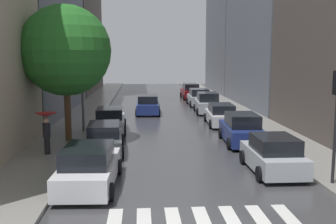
{
  "coord_description": "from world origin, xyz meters",
  "views": [
    {
      "loc": [
        -1.86,
        -9.77,
        5.02
      ],
      "look_at": [
        -0.07,
        16.27,
        1.27
      ],
      "focal_mm": 42.51,
      "sensor_mm": 36.0,
      "label": 1
    }
  ],
  "objects_px": {
    "parked_car_left_second": "(104,138)",
    "street_tree_left": "(66,51)",
    "car_midroad": "(148,105)",
    "parked_car_right_second": "(241,130)",
    "parked_car_right_fourth": "(207,104)",
    "parked_car_left_third": "(110,121)",
    "pedestrian_foreground": "(46,124)",
    "parked_car_right_third": "(221,115)",
    "parked_car_right_nearest": "(273,155)",
    "parked_car_right_fifth": "(199,98)",
    "parked_car_left_nearest": "(89,167)",
    "lamp_post_left": "(82,70)",
    "parked_car_right_sixth": "(190,92)"
  },
  "relations": [
    {
      "from": "parked_car_left_second",
      "to": "street_tree_left",
      "type": "bearing_deg",
      "value": 41.74
    },
    {
      "from": "car_midroad",
      "to": "parked_car_right_second",
      "type": "bearing_deg",
      "value": -155.67
    },
    {
      "from": "parked_car_right_fourth",
      "to": "parked_car_left_third",
      "type": "bearing_deg",
      "value": 138.45
    },
    {
      "from": "parked_car_left_second",
      "to": "pedestrian_foreground",
      "type": "bearing_deg",
      "value": 105.03
    },
    {
      "from": "street_tree_left",
      "to": "parked_car_right_third",
      "type": "bearing_deg",
      "value": 27.85
    },
    {
      "from": "parked_car_right_nearest",
      "to": "parked_car_right_fourth",
      "type": "xyz_separation_m",
      "value": [
        0.09,
        17.66,
        0.09
      ]
    },
    {
      "from": "parked_car_left_third",
      "to": "parked_car_right_fifth",
      "type": "relative_size",
      "value": 1.04
    },
    {
      "from": "parked_car_left_nearest",
      "to": "parked_car_right_fourth",
      "type": "bearing_deg",
      "value": -19.89
    },
    {
      "from": "parked_car_right_second",
      "to": "car_midroad",
      "type": "relative_size",
      "value": 1.01
    },
    {
      "from": "parked_car_left_nearest",
      "to": "parked_car_left_third",
      "type": "xyz_separation_m",
      "value": [
        -0.03,
        11.04,
        -0.01
      ]
    },
    {
      "from": "parked_car_right_second",
      "to": "parked_car_right_third",
      "type": "xyz_separation_m",
      "value": [
        0.06,
        6.14,
        -0.09
      ]
    },
    {
      "from": "parked_car_right_third",
      "to": "lamp_post_left",
      "type": "distance_m",
      "value": 10.36
    },
    {
      "from": "pedestrian_foreground",
      "to": "parked_car_right_nearest",
      "type": "bearing_deg",
      "value": -134.35
    },
    {
      "from": "parked_car_right_second",
      "to": "parked_car_right_nearest",
      "type": "bearing_deg",
      "value": -177.89
    },
    {
      "from": "parked_car_right_second",
      "to": "parked_car_right_fifth",
      "type": "height_order",
      "value": "parked_car_right_second"
    },
    {
      "from": "parked_car_left_second",
      "to": "lamp_post_left",
      "type": "relative_size",
      "value": 0.68
    },
    {
      "from": "parked_car_left_third",
      "to": "pedestrian_foreground",
      "type": "relative_size",
      "value": 2.13
    },
    {
      "from": "parked_car_right_fourth",
      "to": "pedestrian_foreground",
      "type": "height_order",
      "value": "pedestrian_foreground"
    },
    {
      "from": "car_midroad",
      "to": "parked_car_left_nearest",
      "type": "bearing_deg",
      "value": 173.69
    },
    {
      "from": "parked_car_right_fifth",
      "to": "parked_car_left_nearest",
      "type": "bearing_deg",
      "value": 162.46
    },
    {
      "from": "pedestrian_foreground",
      "to": "parked_car_left_nearest",
      "type": "bearing_deg",
      "value": -177.32
    },
    {
      "from": "parked_car_left_nearest",
      "to": "pedestrian_foreground",
      "type": "relative_size",
      "value": 2.31
    },
    {
      "from": "parked_car_right_third",
      "to": "lamp_post_left",
      "type": "height_order",
      "value": "lamp_post_left"
    },
    {
      "from": "parked_car_right_second",
      "to": "parked_car_left_third",
      "type": "bearing_deg",
      "value": 64.93
    },
    {
      "from": "parked_car_right_fifth",
      "to": "parked_car_left_second",
      "type": "bearing_deg",
      "value": 157.84
    },
    {
      "from": "parked_car_left_third",
      "to": "parked_car_left_nearest",
      "type": "bearing_deg",
      "value": 178.35
    },
    {
      "from": "parked_car_left_nearest",
      "to": "parked_car_right_second",
      "type": "xyz_separation_m",
      "value": [
        7.7,
        7.01,
        0.04
      ]
    },
    {
      "from": "parked_car_left_nearest",
      "to": "parked_car_right_third",
      "type": "distance_m",
      "value": 15.26
    },
    {
      "from": "parked_car_left_second",
      "to": "street_tree_left",
      "type": "distance_m",
      "value": 5.56
    },
    {
      "from": "parked_car_right_sixth",
      "to": "street_tree_left",
      "type": "bearing_deg",
      "value": 155.78
    },
    {
      "from": "parked_car_left_third",
      "to": "parked_car_right_sixth",
      "type": "height_order",
      "value": "parked_car_right_sixth"
    },
    {
      "from": "lamp_post_left",
      "to": "parked_car_left_nearest",
      "type": "bearing_deg",
      "value": -80.89
    },
    {
      "from": "car_midroad",
      "to": "parked_car_left_third",
      "type": "bearing_deg",
      "value": 163.31
    },
    {
      "from": "parked_car_left_third",
      "to": "parked_car_right_nearest",
      "type": "relative_size",
      "value": 1.09
    },
    {
      "from": "pedestrian_foreground",
      "to": "parked_car_right_second",
      "type": "bearing_deg",
      "value": -104.17
    },
    {
      "from": "parked_car_right_nearest",
      "to": "lamp_post_left",
      "type": "bearing_deg",
      "value": 46.13
    },
    {
      "from": "car_midroad",
      "to": "pedestrian_foreground",
      "type": "bearing_deg",
      "value": 161.34
    },
    {
      "from": "parked_car_right_sixth",
      "to": "pedestrian_foreground",
      "type": "distance_m",
      "value": 27.93
    },
    {
      "from": "parked_car_right_nearest",
      "to": "parked_car_right_second",
      "type": "distance_m",
      "value": 5.58
    },
    {
      "from": "parked_car_left_nearest",
      "to": "parked_car_right_sixth",
      "type": "height_order",
      "value": "parked_car_right_sixth"
    },
    {
      "from": "car_midroad",
      "to": "pedestrian_foreground",
      "type": "height_order",
      "value": "pedestrian_foreground"
    },
    {
      "from": "car_midroad",
      "to": "pedestrian_foreground",
      "type": "xyz_separation_m",
      "value": [
        -5.25,
        -14.34,
        0.9
      ]
    },
    {
      "from": "parked_car_left_nearest",
      "to": "parked_car_right_fifth",
      "type": "distance_m",
      "value": 25.6
    },
    {
      "from": "pedestrian_foreground",
      "to": "street_tree_left",
      "type": "xyz_separation_m",
      "value": [
        0.48,
        3.16,
        3.61
      ]
    },
    {
      "from": "parked_car_right_fifth",
      "to": "street_tree_left",
      "type": "height_order",
      "value": "street_tree_left"
    },
    {
      "from": "parked_car_right_fifth",
      "to": "car_midroad",
      "type": "relative_size",
      "value": 0.94
    },
    {
      "from": "parked_car_right_fourth",
      "to": "parked_car_right_third",
      "type": "bearing_deg",
      "value": -177.46
    },
    {
      "from": "street_tree_left",
      "to": "parked_car_left_third",
      "type": "bearing_deg",
      "value": 55.76
    },
    {
      "from": "car_midroad",
      "to": "parked_car_right_fifth",
      "type": "bearing_deg",
      "value": -43.0
    },
    {
      "from": "lamp_post_left",
      "to": "parked_car_right_third",
      "type": "bearing_deg",
      "value": 15.55
    }
  ]
}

